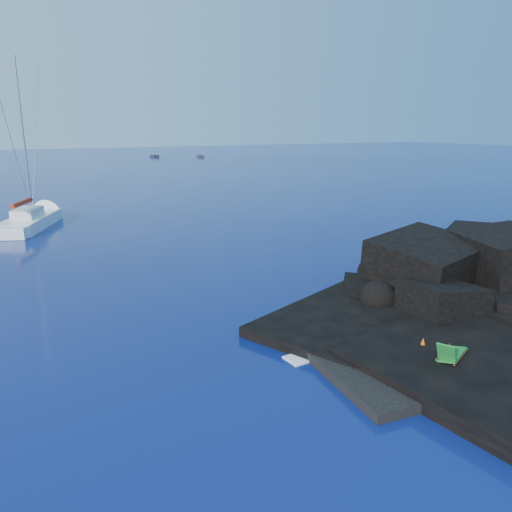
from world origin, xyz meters
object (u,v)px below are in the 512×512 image
Objects in this scene: sunbather at (426,325)px; distant_boat_a at (154,157)px; distant_boat_b at (201,157)px; sailboat at (31,227)px; deck_chair at (453,349)px; marker_cone at (423,345)px.

sunbather is 130.70m from distant_boat_a.
distant_boat_b is at bearing -31.24° from distant_boat_a.
deck_chair is at bearing -49.69° from sailboat.
sunbather is at bearing 40.95° from marker_cone.
distant_boat_a is at bearing 53.07° from sunbather.
sunbather is at bearing -45.93° from sailboat.
distant_boat_a is (27.83, 129.58, -0.62)m from marker_cone.
distant_boat_a is (39.05, 94.77, 0.00)m from sailboat.
marker_cone reaches higher than sunbather.
distant_boat_b is at bearing 72.26° from marker_cone.
marker_cone reaches higher than distant_boat_b.
marker_cone is 132.54m from distant_boat_a.
deck_chair is 1.01× the size of sunbather.
sailboat reaches higher than distant_boat_a.
deck_chair is 0.38× the size of distant_boat_a.
sailboat reaches higher than marker_cone.
sailboat is 37.81m from deck_chair.
distant_boat_b is (11.46, -6.77, 0.00)m from distant_boat_a.
deck_chair is at bearing -102.62° from distant_boat_a.
sailboat is 26.50× the size of marker_cone.
sailboat is at bearing 85.85° from sunbather.
sunbather is 0.39× the size of distant_boat_b.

